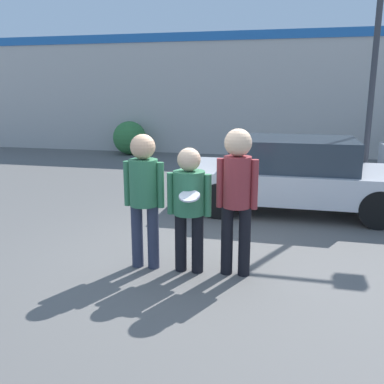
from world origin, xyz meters
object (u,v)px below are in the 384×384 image
Objects in this scene: person_right at (237,189)px; parked_car_near at (296,174)px; shrub at (130,138)px; person_left at (144,189)px; person_middle_with_frisbee at (189,199)px.

parked_car_near is at bearing 77.55° from person_right.
person_right is 0.42× the size of parked_car_near.
person_right is at bearing -102.45° from parked_car_near.
shrub is (-5.85, 6.30, -0.11)m from parked_car_near.
person_left reaches higher than shrub.
person_right reaches higher than person_left.
person_right is (1.18, 0.04, 0.06)m from person_left.
person_right reaches higher than shrub.
person_left is at bearing -178.09° from person_right.
person_right is at bearing 1.91° from person_left.
parked_car_near is at bearing -47.14° from shrub.
shrub is (-5.13, 9.55, -0.52)m from person_right.
parked_car_near is 3.64× the size of shrub.
person_left is 1.18m from person_right.
person_middle_with_frisbee is at bearing -175.94° from person_right.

